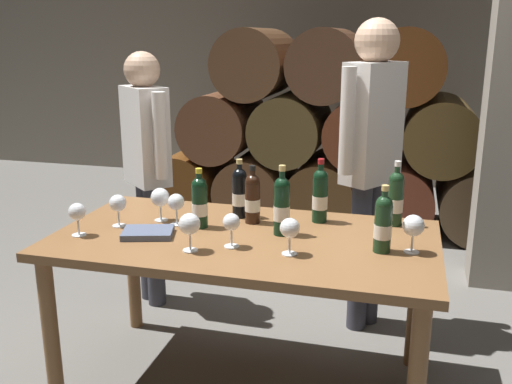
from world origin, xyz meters
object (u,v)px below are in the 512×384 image
(wine_bottle_2, at_px, (240,192))
(wine_glass_1, at_px, (160,198))
(wine_bottle_5, at_px, (396,198))
(taster_seated_left, at_px, (147,158))
(wine_bottle_6, at_px, (320,195))
(wine_glass_3, at_px, (190,225))
(sommelier_presenting, at_px, (371,148))
(wine_bottle_3, at_px, (200,202))
(wine_glass_0, at_px, (290,229))
(wine_glass_5, at_px, (176,203))
(wine_glass_6, at_px, (231,223))
(wine_bottle_0, at_px, (282,205))
(wine_bottle_4, at_px, (253,198))
(wine_glass_7, at_px, (118,204))
(wine_glass_4, at_px, (413,226))
(wine_bottle_1, at_px, (383,223))
(dining_table, at_px, (245,255))
(tasting_notebook, at_px, (148,233))
(wine_glass_2, at_px, (77,213))

(wine_bottle_2, bearing_deg, wine_glass_1, -155.48)
(wine_bottle_5, height_order, taster_seated_left, taster_seated_left)
(wine_bottle_6, distance_m, wine_glass_3, 0.70)
(wine_glass_1, xyz_separation_m, sommelier_presenting, (0.94, 0.65, 0.17))
(wine_bottle_3, xyz_separation_m, wine_glass_0, (0.47, -0.23, -0.01))
(wine_glass_5, height_order, sommelier_presenting, sommelier_presenting)
(wine_glass_0, distance_m, wine_glass_3, 0.41)
(wine_glass_6, bearing_deg, wine_bottle_0, 51.07)
(wine_bottle_4, bearing_deg, wine_glass_7, -159.90)
(wine_bottle_4, bearing_deg, wine_glass_4, -15.82)
(wine_bottle_6, distance_m, wine_glass_6, 0.53)
(wine_bottle_1, relative_size, wine_bottle_6, 0.92)
(wine_glass_4, height_order, wine_glass_6, wine_glass_4)
(wine_bottle_0, bearing_deg, wine_glass_5, 179.95)
(wine_bottle_2, height_order, wine_glass_5, wine_bottle_2)
(wine_bottle_5, relative_size, wine_glass_3, 1.89)
(wine_bottle_6, relative_size, wine_glass_5, 2.03)
(wine_glass_5, bearing_deg, wine_bottle_6, 19.25)
(dining_table, bearing_deg, tasting_notebook, -165.02)
(wine_bottle_6, bearing_deg, wine_bottle_3, -156.68)
(wine_bottle_1, distance_m, wine_bottle_3, 0.84)
(wine_bottle_1, bearing_deg, wine_glass_0, -160.21)
(wine_bottle_2, bearing_deg, dining_table, -69.12)
(wine_glass_0, bearing_deg, wine_bottle_6, 83.48)
(wine_glass_0, relative_size, wine_glass_5, 1.02)
(wine_glass_5, bearing_deg, wine_bottle_2, 38.37)
(wine_glass_1, relative_size, taster_seated_left, 0.11)
(wine_bottle_2, xyz_separation_m, wine_glass_6, (0.09, -0.41, -0.02))
(wine_glass_1, distance_m, wine_glass_5, 0.11)
(wine_bottle_2, distance_m, tasting_notebook, 0.50)
(wine_glass_1, relative_size, wine_glass_4, 1.00)
(wine_glass_0, bearing_deg, wine_bottle_5, 51.15)
(wine_glass_1, xyz_separation_m, wine_glass_3, (0.28, -0.34, 0.00))
(wine_bottle_1, relative_size, wine_bottle_3, 1.01)
(dining_table, distance_m, tasting_notebook, 0.44)
(tasting_notebook, height_order, sommelier_presenting, sommelier_presenting)
(wine_bottle_5, xyz_separation_m, wine_glass_3, (-0.81, -0.57, -0.02))
(dining_table, bearing_deg, wine_bottle_4, 94.38)
(wine_bottle_4, relative_size, wine_glass_5, 1.83)
(wine_bottle_5, xyz_separation_m, wine_glass_1, (-1.09, -0.23, -0.02))
(wine_glass_7, bearing_deg, wine_glass_2, -124.16)
(wine_glass_1, bearing_deg, wine_bottle_6, 14.04)
(taster_seated_left, bearing_deg, wine_glass_3, -55.92)
(wine_bottle_6, bearing_deg, wine_glass_2, -154.74)
(wine_bottle_5, relative_size, taster_seated_left, 0.20)
(wine_glass_2, bearing_deg, wine_glass_0, 1.25)
(dining_table, distance_m, wine_bottle_6, 0.47)
(wine_bottle_6, relative_size, taster_seated_left, 0.20)
(wine_bottle_5, distance_m, wine_glass_7, 1.30)
(wine_bottle_4, xyz_separation_m, wine_glass_0, (0.26, -0.36, -0.01))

